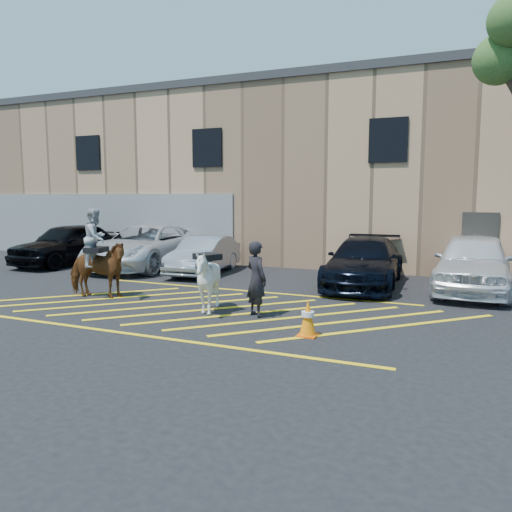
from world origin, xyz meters
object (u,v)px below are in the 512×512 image
at_px(car_black_suv, 68,244).
at_px(car_white_suv, 473,263).
at_px(traffic_cone, 308,318).
at_px(car_blue_suv, 364,262).
at_px(handler, 256,279).
at_px(mounted_bay, 97,262).
at_px(car_white_pickup, 146,247).
at_px(car_silver_sedan, 204,255).
at_px(saddled_white, 208,281).

distance_m(car_black_suv, car_white_suv, 14.82).
bearing_deg(traffic_cone, car_blue_suv, 90.75).
xyz_separation_m(handler, mounted_bay, (-4.73, 0.18, 0.11)).
distance_m(car_black_suv, car_blue_suv, 11.79).
bearing_deg(car_white_suv, car_white_pickup, -179.58).
bearing_deg(car_white_pickup, car_white_suv, -5.54).
bearing_deg(car_silver_sedan, mounted_bay, -102.95).
height_order(car_white_pickup, mounted_bay, mounted_bay).
relative_size(car_silver_sedan, handler, 2.29).
bearing_deg(car_white_suv, car_blue_suv, -173.64).
relative_size(car_white_pickup, mounted_bay, 2.42).
xyz_separation_m(car_white_suv, traffic_cone, (-2.95, -6.16, -0.48)).
height_order(car_blue_suv, mounted_bay, mounted_bay).
height_order(car_silver_sedan, traffic_cone, car_silver_sedan).
xyz_separation_m(car_black_suv, traffic_cone, (11.87, -6.01, -0.46)).
distance_m(car_black_suv, mounted_bay, 7.32).
xyz_separation_m(car_blue_suv, handler, (-1.49, -4.83, 0.13)).
xyz_separation_m(car_black_suv, car_blue_suv, (11.79, -0.09, -0.10)).
distance_m(car_blue_suv, saddled_white, 5.65).
bearing_deg(mounted_bay, traffic_cone, -11.34).
xyz_separation_m(car_blue_suv, saddled_white, (-2.67, -4.98, 0.03)).
height_order(car_silver_sedan, car_white_suv, car_white_suv).
distance_m(car_silver_sedan, car_white_suv, 8.69).
height_order(car_silver_sedan, car_blue_suv, car_blue_suv).
xyz_separation_m(car_white_pickup, car_white_suv, (11.37, -0.27, 0.03)).
bearing_deg(handler, car_white_pickup, -5.32).
distance_m(car_white_pickup, handler, 8.70).
height_order(car_black_suv, traffic_cone, car_black_suv).
bearing_deg(car_white_pickup, car_blue_suv, -7.70).
distance_m(car_blue_suv, handler, 5.06).
bearing_deg(car_white_suv, car_black_suv, -177.61).
height_order(handler, saddled_white, handler).
relative_size(mounted_bay, saddled_white, 1.38).
height_order(car_black_suv, handler, handler).
bearing_deg(saddled_white, car_silver_sedan, 120.20).
height_order(car_white_suv, mounted_bay, mounted_bay).
bearing_deg(car_white_pickup, saddled_white, -48.23).
xyz_separation_m(car_blue_suv, mounted_bay, (-6.22, -4.66, 0.25)).
bearing_deg(saddled_white, car_white_pickup, 135.94).
height_order(car_blue_suv, traffic_cone, car_blue_suv).
xyz_separation_m(car_white_pickup, saddled_white, (5.68, -5.49, -0.06)).
bearing_deg(car_white_pickup, car_silver_sedan, -11.70).
relative_size(car_white_pickup, car_silver_sedan, 1.48).
distance_m(car_black_suv, car_silver_sedan, 6.13).
height_order(car_blue_suv, car_white_suv, car_white_suv).
relative_size(car_black_suv, car_blue_suv, 0.97).
bearing_deg(car_black_suv, traffic_cone, -25.49).
xyz_separation_m(mounted_bay, saddled_white, (3.55, -0.32, -0.22)).
xyz_separation_m(car_silver_sedan, handler, (4.17, -4.99, 0.21)).
bearing_deg(traffic_cone, car_white_suv, 64.42).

